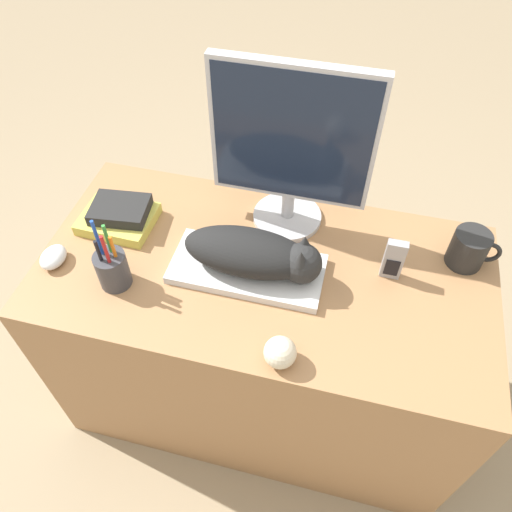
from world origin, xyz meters
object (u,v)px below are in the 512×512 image
Objects in this scene: phone at (394,260)px; book_stack at (119,215)px; keyboard at (247,269)px; cat at (257,254)px; coffee_mug at (469,249)px; monitor at (292,145)px; computer_mouse at (53,257)px; pen_cup at (112,268)px; baseball at (280,352)px.

phone reaches higher than book_stack.
keyboard is 1.94× the size of book_stack.
cat reaches higher than coffee_mug.
phone is at bearing -24.44° from monitor.
computer_mouse is 0.40× the size of pen_cup.
computer_mouse is at bearing -168.67° from phone.
pen_cup is 0.49m from baseball.
coffee_mug is at bearing 18.39° from cat.
keyboard is at bearing 10.49° from computer_mouse.
coffee_mug reaches higher than book_stack.
baseball is at bearing -125.32° from phone.
computer_mouse is at bearing -151.26° from monitor.
book_stack reaches higher than computer_mouse.
coffee_mug is 0.94m from pen_cup.
monitor is 3.67× the size of coffee_mug.
computer_mouse is 1.13× the size of baseball.
monitor is 5.62× the size of computer_mouse.
book_stack is (-0.78, 0.01, -0.03)m from phone.
coffee_mug is (0.50, -0.04, -0.21)m from monitor.
phone is at bearing 13.49° from cat.
computer_mouse is 0.42× the size of book_stack.
computer_mouse is at bearing 173.34° from pen_cup.
computer_mouse is at bearing -170.04° from cat.
pen_cup is (-0.89, -0.30, 0.00)m from coffee_mug.
computer_mouse is at bearing -169.51° from keyboard.
coffee_mug is 0.64× the size of book_stack.
monitor is 2.34× the size of book_stack.
baseball is at bearing -30.94° from book_stack.
keyboard is at bearing -105.59° from monitor.
phone is (0.34, 0.08, -0.02)m from cat.
cat is at bearing -11.47° from book_stack.
book_stack is (-0.08, 0.21, -0.03)m from pen_cup.
cat reaches higher than book_stack.
monitor is at bearing 41.26° from pen_cup.
pen_cup is at bearing 165.32° from baseball.
book_stack is (-0.47, -0.13, -0.24)m from monitor.
keyboard is 3.23× the size of phone.
book_stack is (-0.55, 0.33, -0.01)m from baseball.
pen_cup is 0.73m from phone.
keyboard is 0.42m from book_stack.
computer_mouse is at bearing -121.00° from book_stack.
monitor is at bearing 28.74° from computer_mouse.
pen_cup is 0.22m from book_stack.
cat is at bearing -0.00° from keyboard.
book_stack is at bearing -164.07° from monitor.
cat is 0.35m from phone.
computer_mouse is at bearing 167.61° from baseball.
book_stack is (-0.41, 0.09, 0.02)m from keyboard.
book_stack is at bearing 111.47° from pen_cup.
coffee_mug reaches higher than keyboard.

